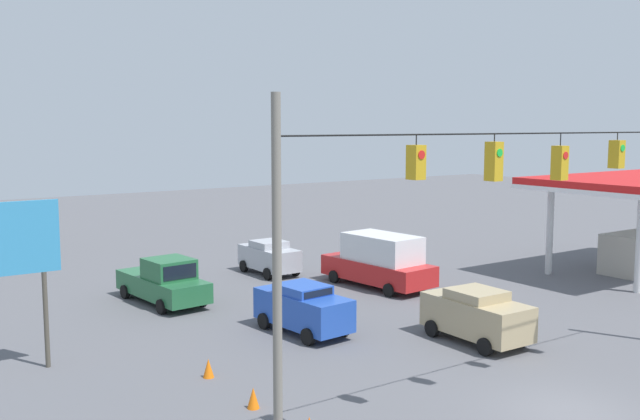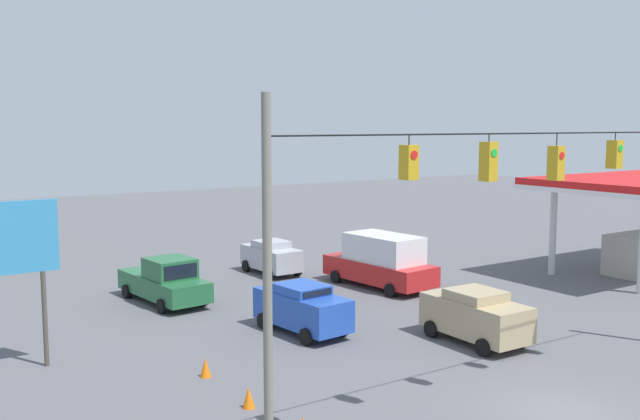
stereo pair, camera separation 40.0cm
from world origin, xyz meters
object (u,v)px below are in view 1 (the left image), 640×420
(sedan_blue_withflow_mid, at_px, (303,308))
(sedan_silver_oncoming_deep, at_px, (269,257))
(sedan_tan_crossing_near, at_px, (476,315))
(pickup_truck_green_withflow_far, at_px, (164,282))
(traffic_cone_third, at_px, (208,368))
(roadside_billboard, at_px, (1,252))
(box_truck_red_oncoming_far, at_px, (379,261))
(overhead_signal_span, at_px, (558,213))
(traffic_cone_second, at_px, (253,398))

(sedan_blue_withflow_mid, distance_m, sedan_silver_oncoming_deep, 11.18)
(sedan_tan_crossing_near, height_order, pickup_truck_green_withflow_far, pickup_truck_green_withflow_far)
(traffic_cone_third, relative_size, roadside_billboard, 0.11)
(traffic_cone_third, bearing_deg, box_truck_red_oncoming_far, -151.38)
(pickup_truck_green_withflow_far, relative_size, roadside_billboard, 1.01)
(overhead_signal_span, height_order, sedan_tan_crossing_near, overhead_signal_span)
(box_truck_red_oncoming_far, bearing_deg, overhead_signal_span, 69.26)
(overhead_signal_span, height_order, sedan_silver_oncoming_deep, overhead_signal_span)
(sedan_blue_withflow_mid, xyz_separation_m, roadside_billboard, (10.47, -1.50, 3.05))
(pickup_truck_green_withflow_far, bearing_deg, roadside_billboard, 37.21)
(sedan_silver_oncoming_deep, xyz_separation_m, roadside_billboard, (14.96, 8.73, 3.10))
(sedan_tan_crossing_near, bearing_deg, box_truck_red_oncoming_far, -107.02)
(box_truck_red_oncoming_far, bearing_deg, pickup_truck_green_withflow_far, -16.22)
(sedan_silver_oncoming_deep, height_order, sedan_tan_crossing_near, sedan_tan_crossing_near)
(box_truck_red_oncoming_far, bearing_deg, sedan_silver_oncoming_deep, -62.61)
(overhead_signal_span, distance_m, sedan_silver_oncoming_deep, 21.03)
(overhead_signal_span, relative_size, box_truck_red_oncoming_far, 2.96)
(pickup_truck_green_withflow_far, distance_m, roadside_billboard, 10.27)
(sedan_silver_oncoming_deep, relative_size, sedan_tan_crossing_near, 0.93)
(sedan_tan_crossing_near, bearing_deg, pickup_truck_green_withflow_far, -58.60)
(pickup_truck_green_withflow_far, bearing_deg, overhead_signal_span, 104.74)
(box_truck_red_oncoming_far, relative_size, pickup_truck_green_withflow_far, 1.10)
(box_truck_red_oncoming_far, xyz_separation_m, traffic_cone_second, (12.73, 9.93, -1.01))
(sedan_tan_crossing_near, bearing_deg, sedan_blue_withflow_mid, -44.59)
(traffic_cone_second, bearing_deg, sedan_tan_crossing_near, -175.24)
(traffic_cone_second, height_order, traffic_cone_third, same)
(sedan_tan_crossing_near, bearing_deg, roadside_billboard, -22.00)
(roadside_billboard, bearing_deg, sedan_blue_withflow_mid, 171.85)
(sedan_blue_withflow_mid, distance_m, roadside_billboard, 11.01)
(box_truck_red_oncoming_far, bearing_deg, sedan_tan_crossing_near, 72.98)
(sedan_silver_oncoming_deep, distance_m, traffic_cone_second, 18.48)
(sedan_silver_oncoming_deep, relative_size, roadside_billboard, 0.70)
(box_truck_red_oncoming_far, xyz_separation_m, pickup_truck_green_withflow_far, (10.14, -2.95, -0.34))
(overhead_signal_span, xyz_separation_m, roadside_billboard, (12.42, -11.62, -1.56))
(overhead_signal_span, bearing_deg, sedan_tan_crossing_near, -116.52)
(traffic_cone_third, bearing_deg, sedan_tan_crossing_near, 167.62)
(sedan_silver_oncoming_deep, xyz_separation_m, traffic_cone_second, (9.75, 15.69, -0.64))
(overhead_signal_span, relative_size, sedan_blue_withflow_mid, 4.22)
(sedan_silver_oncoming_deep, bearing_deg, sedan_blue_withflow_mid, 66.30)
(pickup_truck_green_withflow_far, xyz_separation_m, traffic_cone_third, (2.55, 9.88, -0.67))
(sedan_silver_oncoming_deep, distance_m, traffic_cone_third, 15.99)
(sedan_tan_crossing_near, height_order, traffic_cone_second, sedan_tan_crossing_near)
(sedan_tan_crossing_near, height_order, traffic_cone_third, sedan_tan_crossing_near)
(overhead_signal_span, distance_m, traffic_cone_third, 11.76)
(overhead_signal_span, xyz_separation_m, box_truck_red_oncoming_far, (-5.53, -14.59, -4.29))
(overhead_signal_span, height_order, pickup_truck_green_withflow_far, overhead_signal_span)
(sedan_blue_withflow_mid, bearing_deg, pickup_truck_green_withflow_far, -70.25)
(sedan_tan_crossing_near, height_order, box_truck_red_oncoming_far, box_truck_red_oncoming_far)
(sedan_silver_oncoming_deep, distance_m, roadside_billboard, 17.60)
(overhead_signal_span, xyz_separation_m, sedan_tan_crossing_near, (-2.74, -5.49, -4.58))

